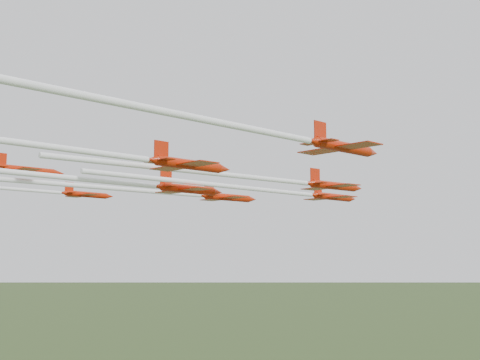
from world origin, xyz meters
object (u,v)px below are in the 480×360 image
Objects in this scene: jet_row3_left at (31,190)px; jet_row3_right at (246,128)px; jet_row3_mid at (66,177)px; jet_row2_left at (144,191)px; jet_row2_right at (280,180)px; jet_lead at (285,192)px.

jet_row3_left is 0.80× the size of jet_row3_right.
jet_row3_mid is 28.67m from jet_row3_right.
jet_row2_left is 21.59m from jet_row3_mid.
jet_row2_left is 1.47× the size of jet_row2_right.
jet_row2_left reaches higher than jet_row2_right.
jet_row3_right is at bearing -51.79° from jet_lead.
jet_row3_mid is (8.43, -19.87, -0.66)m from jet_row2_left.
jet_row3_right reaches higher than jet_row3_mid.
jet_row3_mid is at bearing -122.17° from jet_row2_right.
jet_lead is 21.87m from jet_row2_left.
jet_lead reaches higher than jet_row2_right.
jet_row2_left is 26.31m from jet_row2_right.
jet_lead is at bearing 86.53° from jet_row3_mid.
jet_row3_right is at bearing -8.16° from jet_row3_left.
jet_row3_right is (10.68, -20.66, 1.61)m from jet_row2_right.
jet_lead is at bearing 43.74° from jet_row3_left.
jet_row3_mid is (-17.80, -17.91, -0.05)m from jet_row2_right.
jet_row3_right reaches higher than jet_row2_left.
jet_row2_right is at bearing -49.30° from jet_lead.
jet_row2_right is 23.32m from jet_row3_right.
jet_row2_right is (11.17, -17.82, -0.72)m from jet_lead.
jet_row2_right is (26.23, -1.96, -0.61)m from jet_row2_left.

